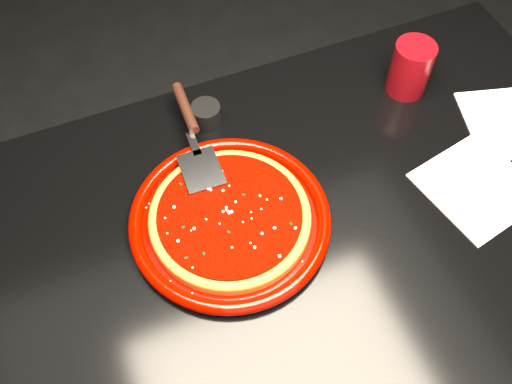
# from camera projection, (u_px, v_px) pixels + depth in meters

# --- Properties ---
(floor) EXTENTS (4.00, 4.00, 0.01)m
(floor) POSITION_uv_depth(u_px,v_px,m) (293.00, 364.00, 1.60)
(floor) COLOR black
(floor) RESTS_ON ground
(table) EXTENTS (1.20, 0.80, 0.75)m
(table) POSITION_uv_depth(u_px,v_px,m) (302.00, 313.00, 1.28)
(table) COLOR black
(table) RESTS_ON floor
(plate) EXTENTS (0.36, 0.36, 0.03)m
(plate) POSITION_uv_depth(u_px,v_px,m) (230.00, 219.00, 0.96)
(plate) COLOR #830500
(plate) RESTS_ON table
(pizza_crust) EXTENTS (0.29, 0.29, 0.01)m
(pizza_crust) POSITION_uv_depth(u_px,v_px,m) (230.00, 218.00, 0.96)
(pizza_crust) COLOR olive
(pizza_crust) RESTS_ON plate
(pizza_crust_rim) EXTENTS (0.29, 0.29, 0.02)m
(pizza_crust_rim) POSITION_uv_depth(u_px,v_px,m) (230.00, 216.00, 0.95)
(pizza_crust_rim) COLOR olive
(pizza_crust_rim) RESTS_ON plate
(pizza_sauce) EXTENTS (0.25, 0.25, 0.01)m
(pizza_sauce) POSITION_uv_depth(u_px,v_px,m) (230.00, 215.00, 0.95)
(pizza_sauce) COLOR #690800
(pizza_sauce) RESTS_ON plate
(parmesan_dusting) EXTENTS (0.23, 0.23, 0.01)m
(parmesan_dusting) POSITION_uv_depth(u_px,v_px,m) (229.00, 212.00, 0.94)
(parmesan_dusting) COLOR beige
(parmesan_dusting) RESTS_ON plate
(basil_flecks) EXTENTS (0.22, 0.22, 0.00)m
(basil_flecks) POSITION_uv_depth(u_px,v_px,m) (229.00, 213.00, 0.94)
(basil_flecks) COLOR black
(basil_flecks) RESTS_ON plate
(pizza_server) EXTENTS (0.09, 0.29, 0.02)m
(pizza_server) POSITION_uv_depth(u_px,v_px,m) (194.00, 135.00, 1.02)
(pizza_server) COLOR #B5B8BD
(pizza_server) RESTS_ON plate
(cup) EXTENTS (0.09, 0.09, 0.11)m
(cup) POSITION_uv_depth(u_px,v_px,m) (410.00, 68.00, 1.10)
(cup) COLOR maroon
(cup) RESTS_ON table
(napkin_a) EXTENTS (0.21, 0.21, 0.00)m
(napkin_a) POSITION_uv_depth(u_px,v_px,m) (477.00, 186.00, 1.01)
(napkin_a) COLOR silver
(napkin_a) RESTS_ON table
(napkin_b) EXTENTS (0.20, 0.21, 0.00)m
(napkin_b) POSITION_uv_depth(u_px,v_px,m) (508.00, 123.00, 1.09)
(napkin_b) COLOR silver
(napkin_b) RESTS_ON table
(ramekin) EXTENTS (0.06, 0.06, 0.04)m
(ramekin) POSITION_uv_depth(u_px,v_px,m) (206.00, 115.00, 1.08)
(ramekin) COLOR black
(ramekin) RESTS_ON table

